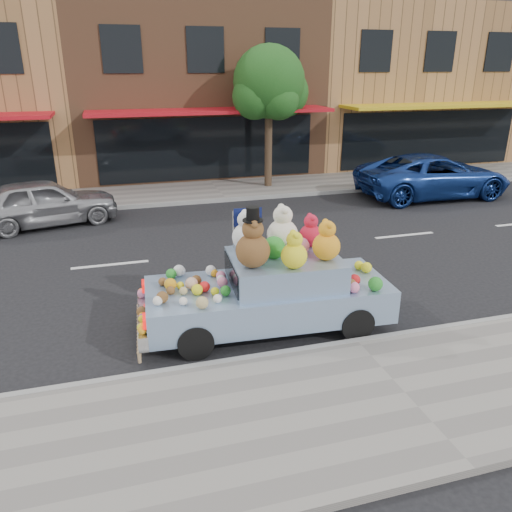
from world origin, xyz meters
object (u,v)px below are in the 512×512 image
object	(u,v)px
art_car	(270,285)
car_silver	(44,202)
street_tree	(269,88)
car_blue	(433,176)

from	to	relation	value
art_car	car_silver	bearing A→B (deg)	123.86
street_tree	art_car	bearing A→B (deg)	-107.24
street_tree	art_car	world-z (taller)	street_tree
street_tree	car_blue	xyz separation A→B (m)	(5.30, -2.90, -2.93)
street_tree	car_silver	world-z (taller)	street_tree
car_silver	car_blue	xyz separation A→B (m)	(13.08, -0.17, 0.06)
street_tree	car_blue	distance (m)	6.71
car_silver	art_car	bearing A→B (deg)	-162.94
car_silver	art_car	xyz separation A→B (m)	(4.54, -7.72, 0.12)
art_car	car_blue	bearing A→B (deg)	44.90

